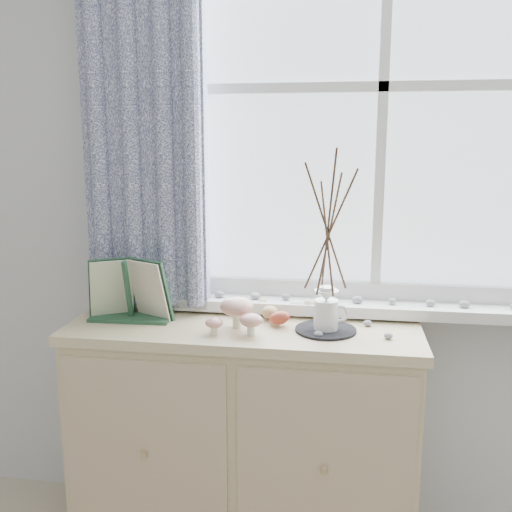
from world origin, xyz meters
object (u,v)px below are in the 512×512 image
at_px(sideboard, 244,438).
at_px(botanical_book, 126,291).
at_px(twig_pitcher, 328,227).
at_px(toadstool_cluster, 238,312).

xyz_separation_m(sideboard, botanical_book, (-0.40, -0.04, 0.54)).
xyz_separation_m(sideboard, twig_pitcher, (0.28, -0.03, 0.77)).
height_order(sideboard, toadstool_cluster, toadstool_cluster).
bearing_deg(twig_pitcher, toadstool_cluster, 175.58).
xyz_separation_m(sideboard, toadstool_cluster, (-0.01, -0.06, 0.49)).
bearing_deg(sideboard, toadstool_cluster, -99.51).
bearing_deg(toadstool_cluster, botanical_book, 177.37).
bearing_deg(toadstool_cluster, twig_pitcher, 6.18).
distance_m(botanical_book, twig_pitcher, 0.72).
xyz_separation_m(botanical_book, twig_pitcher, (0.68, 0.01, 0.23)).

